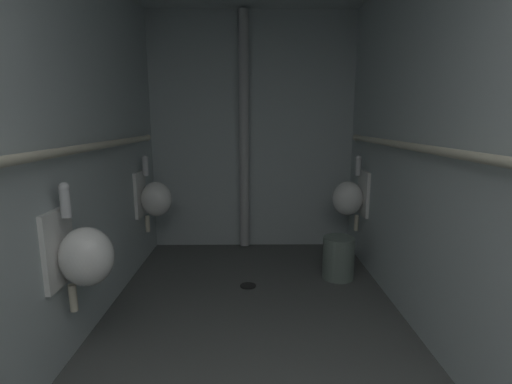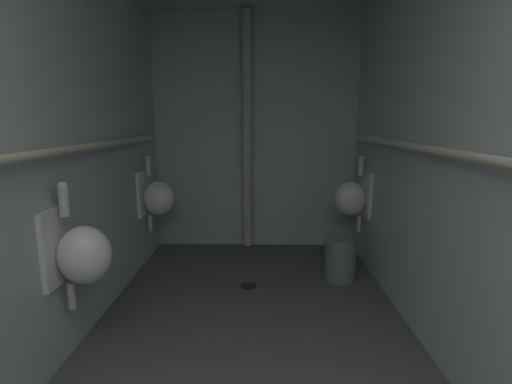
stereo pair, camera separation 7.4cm
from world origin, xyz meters
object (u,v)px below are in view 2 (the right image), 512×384
(urinal_left_mid, at_px, (81,253))
(urinal_right_mid, at_px, (352,198))
(floor_drain, at_px, (249,285))
(urinal_left_far, at_px, (157,197))
(waste_bin, at_px, (340,259))
(standpipe_back_wall, at_px, (247,134))

(urinal_left_mid, distance_m, urinal_right_mid, 2.47)
(urinal_left_mid, height_order, floor_drain, urinal_left_mid)
(urinal_left_far, bearing_deg, waste_bin, -11.86)
(standpipe_back_wall, bearing_deg, floor_drain, -87.38)
(urinal_left_far, height_order, urinal_right_mid, same)
(urinal_left_far, relative_size, standpipe_back_wall, 0.30)
(urinal_right_mid, height_order, waste_bin, urinal_right_mid)
(floor_drain, bearing_deg, urinal_right_mid, 28.39)
(urinal_left_mid, bearing_deg, floor_drain, 48.03)
(standpipe_back_wall, distance_m, floor_drain, 1.63)
(urinal_right_mid, xyz_separation_m, waste_bin, (-0.18, -0.37, -0.48))
(urinal_left_mid, distance_m, floor_drain, 1.53)
(urinal_left_far, bearing_deg, urinal_left_mid, -90.00)
(urinal_left_far, distance_m, urinal_right_mid, 1.92)
(urinal_left_mid, relative_size, floor_drain, 5.39)
(urinal_left_far, xyz_separation_m, urinal_right_mid, (1.92, 0.01, 0.00))
(urinal_left_far, bearing_deg, standpipe_back_wall, 28.98)
(standpipe_back_wall, height_order, floor_drain, standpipe_back_wall)
(floor_drain, bearing_deg, waste_bin, 11.40)
(standpipe_back_wall, bearing_deg, urinal_left_far, -151.02)
(urinal_right_mid, distance_m, waste_bin, 0.64)
(urinal_right_mid, bearing_deg, standpipe_back_wall, 155.62)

